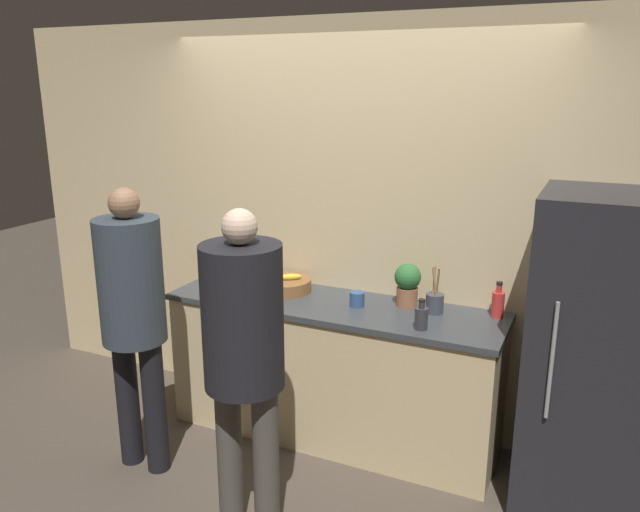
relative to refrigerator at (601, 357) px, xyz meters
The scene contains 12 objects.
ground_plane 1.76m from the refrigerator, 168.77° to the right, with size 14.00×14.00×0.00m, color #4C4238.
wall_back 1.62m from the refrigerator, 166.74° to the left, with size 5.20×0.06×2.60m.
counter 1.57m from the refrigerator, behind, with size 2.09×0.64×0.90m.
refrigerator is the anchor object (origin of this frame).
person_left 2.51m from the refrigerator, 162.73° to the right, with size 0.36×0.36×1.67m.
person_center 1.82m from the refrigerator, 148.59° to the right, with size 0.39×0.39×1.67m.
fruit_bowl 1.90m from the refrigerator, behind, with size 0.35×0.35×0.12m.
utensil_crock 0.93m from the refrigerator, behind, with size 0.10×0.10×0.28m.
bottle_dark 0.93m from the refrigerator, behind, with size 0.07×0.07×0.17m.
bottle_red 0.62m from the refrigerator, 158.42° to the left, with size 0.07×0.07×0.21m.
cup_blue 1.37m from the refrigerator, behind, with size 0.09×0.09×0.09m.
potted_plant 1.12m from the refrigerator, behind, with size 0.16×0.16×0.26m.
Camera 1 is at (1.44, -2.97, 2.21)m, focal length 35.00 mm.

